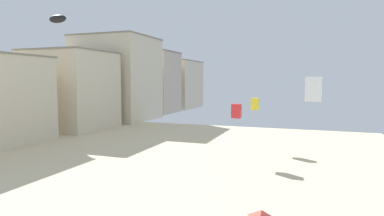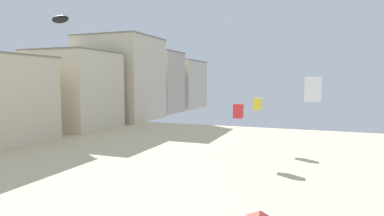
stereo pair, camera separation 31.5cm
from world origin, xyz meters
name	(u,v)px [view 1 (the left image)]	position (x,y,z in m)	size (l,w,h in m)	color
boardwalk_hotel_mid	(71,90)	(-31.03, 46.57, 7.48)	(13.99, 13.88, 14.94)	beige
boardwalk_hotel_far	(117,78)	(-31.03, 62.75, 9.81)	(16.86, 16.05, 19.60)	beige
boardwalk_hotel_distant	(152,82)	(-31.03, 80.84, 8.83)	(13.90, 12.97, 17.65)	#C6B29E
boardwalk_hotel_furthest	(175,84)	(-31.03, 98.59, 8.02)	(14.54, 18.60, 16.02)	beige
kite_red_box	(236,111)	(4.48, 31.98, 5.80)	(1.03, 1.03, 1.61)	red
kite_white_box	(313,89)	(12.46, 15.31, 8.78)	(0.89, 0.89, 1.40)	white
kite_yellow_box	(255,104)	(5.43, 39.46, 6.13)	(1.02, 1.02, 1.60)	yellow
kite_black_parafoil_2	(58,19)	(-13.66, 24.29, 15.95)	(2.25, 0.63, 0.88)	black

